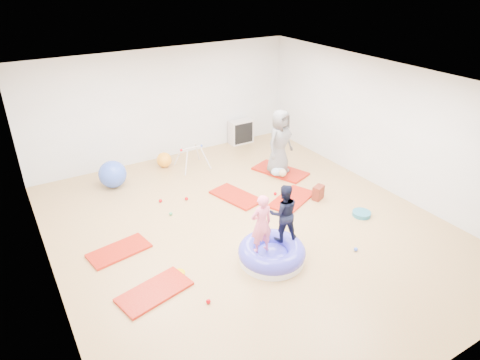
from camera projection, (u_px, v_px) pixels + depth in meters
room at (249, 162)px, 7.69m from camera, size 7.01×8.01×2.81m
gym_mat_front_left at (155, 292)px, 6.66m from camera, size 1.23×0.81×0.05m
gym_mat_mid_left at (119, 251)px, 7.61m from camera, size 1.13×0.70×0.04m
gym_mat_center_back at (236, 196)px, 9.36m from camera, size 0.86×1.26×0.05m
gym_mat_right at (292, 199)px, 9.25m from camera, size 1.29×1.00×0.05m
gym_mat_rear_right at (280, 171)px, 10.48m from camera, size 1.07×1.45×0.05m
inflatable_cushion at (272, 253)px, 7.34m from camera, size 1.16×1.16×0.37m
child_pink at (261, 221)px, 6.91m from camera, size 0.40×0.28×1.06m
child_navy at (284, 211)px, 7.21m from camera, size 0.63×0.57×1.06m
adult_caregiver at (280, 142)px, 10.03m from camera, size 0.87×0.69×1.56m
infant at (279, 171)px, 10.14m from camera, size 0.38×0.39×0.22m
ball_pit_balls at (242, 214)px, 8.70m from camera, size 3.81×3.51×0.07m
exercise_ball_blue at (113, 174)px, 9.69m from camera, size 0.62×0.62×0.62m
exercise_ball_orange at (164, 160)px, 10.69m from camera, size 0.38×0.38×0.38m
infant_play_gym at (192, 154)px, 10.53m from camera, size 0.73×0.70×0.56m
cube_shelf at (241, 132)px, 12.04m from camera, size 0.67×0.33×0.67m
balance_disc at (362, 214)px, 8.68m from camera, size 0.37×0.37×0.08m
backpack at (318, 193)px, 9.24m from camera, size 0.31×0.26×0.31m
yellow_toy at (179, 273)px, 7.07m from camera, size 0.21×0.21×0.03m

